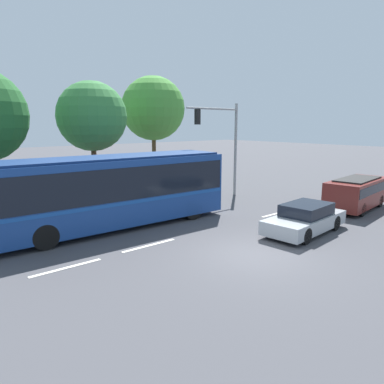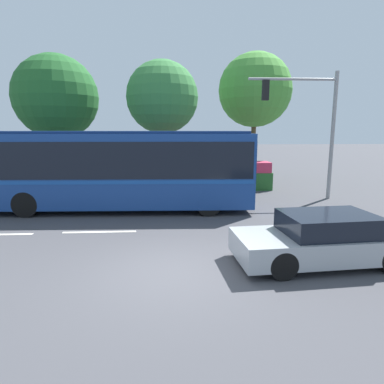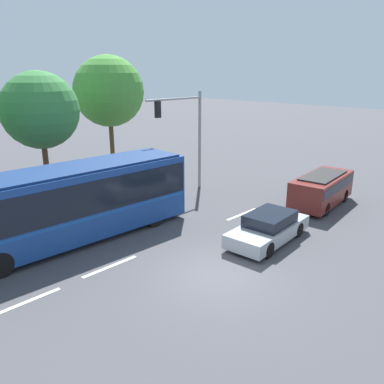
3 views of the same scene
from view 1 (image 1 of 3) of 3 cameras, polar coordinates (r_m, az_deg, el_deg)
name	(u,v)px [view 1 (image 1 of 3)]	position (r m, az deg, el deg)	size (l,w,h in m)	color
ground_plane	(254,255)	(13.29, 10.05, -9.93)	(140.00, 140.00, 0.00)	#444449
city_bus	(111,188)	(16.35, -13.01, 0.68)	(11.36, 2.97, 3.28)	navy
sedan_foreground	(305,219)	(16.27, 17.80, -4.15)	(4.55, 2.13, 1.28)	#9EA3A8
suv_left_lane	(356,191)	(21.71, 25.01, 0.11)	(5.01, 2.40, 1.75)	maroon
traffic_light_pole	(225,137)	(22.89, 5.28, 8.89)	(4.23, 0.24, 6.00)	gray
flowering_hedge	(137,188)	(22.44, -8.84, 0.68)	(7.58, 1.23, 1.55)	#286028
street_tree_centre	(92,117)	(21.99, -15.86, 11.64)	(4.08, 4.08, 7.19)	brown
street_tree_right	(153,109)	(26.89, -6.29, 13.24)	(4.68, 4.68, 8.18)	brown
lane_stripe_near	(66,268)	(12.66, -19.62, -11.46)	(2.40, 0.16, 0.01)	silver
lane_stripe_mid	(149,246)	(14.10, -6.94, -8.58)	(2.40, 0.16, 0.01)	silver
lane_stripe_far	(277,213)	(19.41, 13.54, -3.38)	(2.40, 0.16, 0.01)	silver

